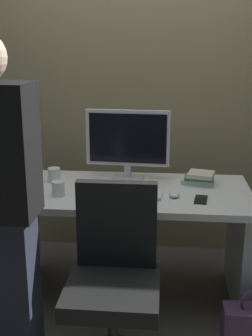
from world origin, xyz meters
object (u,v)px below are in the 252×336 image
at_px(keyboard, 124,194).
at_px(cup_by_monitor, 54,175).
at_px(cup_near_keyboard, 58,189).
at_px(book_stack, 199,178).
at_px(cell_phone, 201,200).
at_px(desk, 127,222).
at_px(monitor, 128,141).
at_px(office_chair, 114,291).
at_px(mouse, 174,194).

bearing_deg(keyboard, cup_by_monitor, 156.49).
bearing_deg(keyboard, cup_near_keyboard, -172.99).
bearing_deg(book_stack, cell_phone, -91.50).
relative_size(desk, cup_by_monitor, 16.59).
distance_m(keyboard, cell_phone, 0.44).
height_order(keyboard, book_stack, book_stack).
bearing_deg(cup_near_keyboard, cup_by_monitor, 109.03).
distance_m(monitor, cell_phone, 0.63).
bearing_deg(office_chair, keyboard, 90.37).
bearing_deg(keyboard, mouse, 5.13).
bearing_deg(cup_near_keyboard, book_stack, 19.70).
bearing_deg(desk, cup_near_keyboard, -158.93).
bearing_deg(cup_near_keyboard, office_chair, -53.48).
relative_size(cup_by_monitor, book_stack, 0.41).
height_order(monitor, cell_phone, monitor).
bearing_deg(book_stack, desk, -161.52).
xyz_separation_m(desk, office_chair, (-0.00, -0.67, -0.08)).
height_order(desk, cup_near_keyboard, cup_near_keyboard).
height_order(keyboard, cell_phone, keyboard).
distance_m(desk, book_stack, 0.54).
height_order(office_chair, cell_phone, office_chair).
bearing_deg(office_chair, desk, 90.00).
bearing_deg(keyboard, book_stack, 33.83).
relative_size(desk, office_chair, 1.60).
xyz_separation_m(keyboard, cup_near_keyboard, (-0.38, -0.03, 0.03)).
xyz_separation_m(mouse, book_stack, (0.16, 0.26, 0.02)).
bearing_deg(cup_by_monitor, monitor, 11.44).
height_order(cup_near_keyboard, book_stack, cup_near_keyboard).
bearing_deg(book_stack, cup_near_keyboard, -160.30).
xyz_separation_m(book_stack, cell_phone, (-0.01, -0.30, -0.04)).
distance_m(cup_near_keyboard, book_stack, 0.89).
relative_size(keyboard, cup_by_monitor, 4.73).
distance_m(cup_by_monitor, book_stack, 0.93).
bearing_deg(cup_by_monitor, book_stack, 2.17).
distance_m(desk, mouse, 0.39).
xyz_separation_m(office_chair, cell_phone, (0.44, 0.52, 0.30)).
bearing_deg(desk, book_stack, 18.48).
height_order(monitor, mouse, monitor).
bearing_deg(office_chair, cup_near_keyboard, 126.52).
distance_m(office_chair, keyboard, 0.63).
xyz_separation_m(desk, mouse, (0.29, -0.11, 0.23)).
distance_m(monitor, book_stack, 0.51).
bearing_deg(mouse, cup_near_keyboard, -176.60).
bearing_deg(cup_near_keyboard, cell_phone, -0.28).
relative_size(cup_near_keyboard, cell_phone, 0.60).
relative_size(office_chair, cup_near_keyboard, 10.94).
relative_size(monitor, cup_by_monitor, 5.95).
relative_size(desk, cell_phone, 10.47).
distance_m(monitor, mouse, 0.50).
bearing_deg(mouse, keyboard, -177.67).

